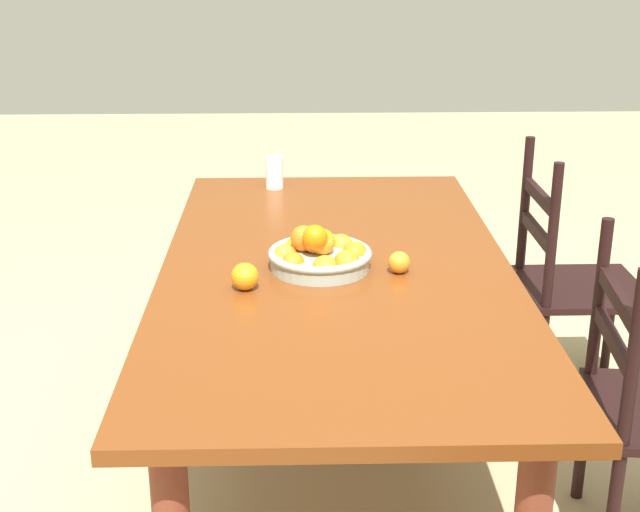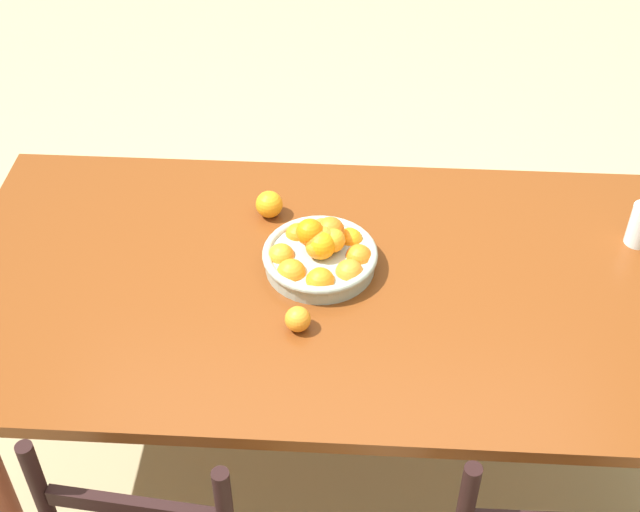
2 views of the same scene
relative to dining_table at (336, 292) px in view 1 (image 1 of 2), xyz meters
The scene contains 7 objects.
ground_plane 0.64m from the dining_table, ahead, with size 12.00×12.00×0.00m, color tan.
dining_table is the anchor object (origin of this frame).
chair_near_window 1.04m from the dining_table, 119.18° to the left, with size 0.44×0.44×0.97m.
fruit_bowl 0.15m from the dining_table, 65.74° to the right, with size 0.31×0.31×0.15m.
orange_loose_0 0.23m from the dining_table, 69.84° to the left, with size 0.07×0.07×0.07m, color orange.
orange_loose_1 0.35m from the dining_table, 55.43° to the right, with size 0.08×0.08×0.08m, color orange.
drinking_glass 0.90m from the dining_table, 166.49° to the right, with size 0.07×0.07×0.13m, color silver.
Camera 1 is at (2.57, -0.12, 1.71)m, focal length 50.68 mm.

